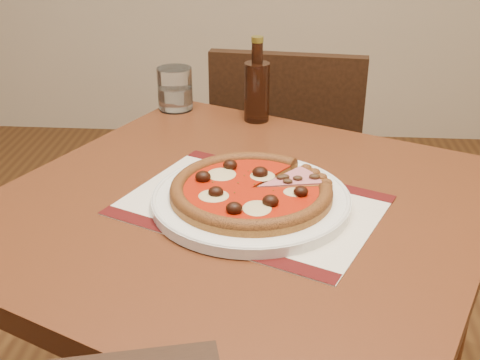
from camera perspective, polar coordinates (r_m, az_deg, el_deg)
name	(u,v)px	position (r m, az deg, el deg)	size (l,w,h in m)	color
table	(239,251)	(1.08, -0.08, -6.73)	(1.06, 1.06, 0.75)	brown
chair_far	(287,168)	(1.77, 4.48, 1.11)	(0.44, 0.44, 0.85)	black
placemat	(251,205)	(1.01, 1.05, -2.40)	(0.41, 0.29, 0.00)	white
plate	(251,200)	(1.01, 1.05, -1.90)	(0.33, 0.33, 0.02)	white
pizza	(251,189)	(1.00, 1.04, -0.91)	(0.27, 0.27, 0.04)	#A56E27
ham_slice	(295,178)	(1.05, 5.21, 0.20)	(0.13, 0.10, 0.02)	#A56E27
water_glass	(175,89)	(1.45, -6.18, 8.60)	(0.08, 0.08, 0.10)	white
bottle	(257,89)	(1.36, 1.60, 8.67)	(0.06, 0.06, 0.19)	black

